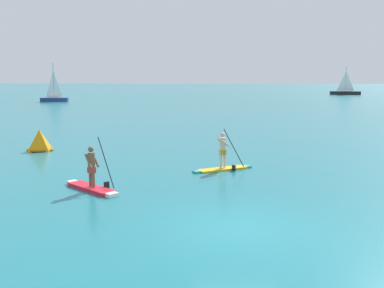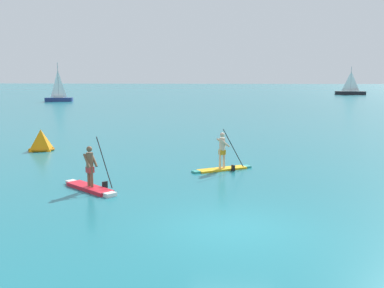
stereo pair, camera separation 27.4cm
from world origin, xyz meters
TOP-DOWN VIEW (x-y plane):
  - ground at (0.00, 0.00)m, footprint 440.00×440.00m
  - paddleboarder_near_left at (-5.31, 3.74)m, footprint 2.49×2.16m
  - paddleboarder_mid_center at (-0.50, 7.72)m, footprint 2.67×1.84m
  - race_marker_buoy at (-10.87, 12.13)m, footprint 1.65×1.65m
  - sailboat_left_horizon at (-28.41, 58.87)m, footprint 4.47×1.90m
  - sailboat_right_horizon at (25.74, 89.61)m, footprint 6.55×2.24m

SIDE VIEW (x-z plane):
  - ground at x=0.00m, z-range 0.00..0.00m
  - paddleboarder_near_left at x=-5.31m, z-range -0.65..1.31m
  - paddleboarder_mid_center at x=-0.50m, z-range -0.54..1.43m
  - race_marker_buoy at x=-10.87m, z-range -0.07..1.13m
  - sailboat_right_horizon at x=25.74m, z-range -2.36..3.78m
  - sailboat_left_horizon at x=-28.41m, z-range -2.32..3.93m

